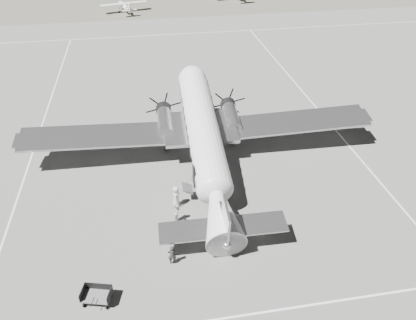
% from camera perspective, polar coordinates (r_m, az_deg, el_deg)
% --- Properties ---
extents(ground, '(260.00, 260.00, 0.00)m').
position_cam_1_polar(ground, '(35.69, 3.61, -1.78)').
color(ground, slate).
rests_on(ground, ground).
extents(taxi_line_near, '(60.00, 0.15, 0.01)m').
position_cam_1_polar(taxi_line_near, '(26.23, 10.79, -19.89)').
color(taxi_line_near, white).
rests_on(taxi_line_near, ground).
extents(taxi_line_right, '(0.15, 80.00, 0.01)m').
position_cam_1_polar(taxi_line_right, '(39.84, 20.69, 0.07)').
color(taxi_line_right, white).
rests_on(taxi_line_right, ground).
extents(taxi_line_left, '(0.15, 60.00, 0.01)m').
position_cam_1_polar(taxi_line_left, '(44.73, -22.64, 3.53)').
color(taxi_line_left, white).
rests_on(taxi_line_left, ground).
extents(taxi_line_horizon, '(90.00, 0.15, 0.01)m').
position_cam_1_polar(taxi_line_horizon, '(71.46, -3.80, 17.29)').
color(taxi_line_horizon, white).
rests_on(taxi_line_horizon, ground).
extents(dc3_airliner, '(32.70, 23.10, 6.13)m').
position_cam_1_polar(dc3_airliner, '(34.52, -0.56, 3.04)').
color(dc3_airliner, '#B5B5B7').
rests_on(dc3_airliner, ground).
extents(light_plane_left, '(10.78, 9.54, 1.91)m').
position_cam_1_polar(light_plane_left, '(85.74, -11.62, 20.29)').
color(light_plane_left, white).
rests_on(light_plane_left, ground).
extents(baggage_cart_near, '(1.73, 1.29, 0.93)m').
position_cam_1_polar(baggage_cart_near, '(29.33, -3.90, -10.27)').
color(baggage_cart_near, '#575757').
rests_on(baggage_cart_near, ground).
extents(baggage_cart_far, '(2.10, 1.72, 1.03)m').
position_cam_1_polar(baggage_cart_far, '(26.59, -15.39, -17.96)').
color(baggage_cart_far, '#575757').
rests_on(baggage_cart_far, ground).
extents(ground_crew, '(0.58, 0.39, 1.57)m').
position_cam_1_polar(ground_crew, '(27.55, -5.07, -13.15)').
color(ground_crew, '#292929').
rests_on(ground_crew, ground).
extents(ramp_agent, '(0.88, 0.96, 1.59)m').
position_cam_1_polar(ramp_agent, '(30.46, -4.24, -7.38)').
color(ramp_agent, silver).
rests_on(ramp_agent, ground).
extents(passenger, '(0.74, 0.98, 1.80)m').
position_cam_1_polar(passenger, '(31.73, -4.52, -5.13)').
color(passenger, beige).
rests_on(passenger, ground).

